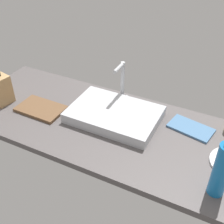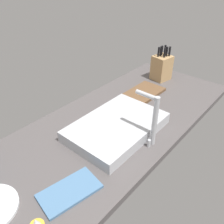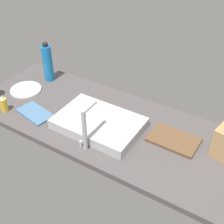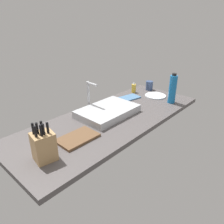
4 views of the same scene
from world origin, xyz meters
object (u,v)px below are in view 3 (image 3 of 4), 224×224
Objects in this scene: water_bottle at (48,63)px; cutting_board at (174,140)px; dish_towel at (35,113)px; sink_basin at (99,123)px; faucet at (85,126)px; soap_bottle at (4,104)px; dinner_plate at (26,90)px.

cutting_board is at bearing 171.98° from water_bottle.
dish_towel is (-19.19, 35.92, -12.61)cm from water_bottle.
water_bottle reaches higher than sink_basin.
faucet reaches higher than cutting_board.
soap_bottle is (58.26, 17.45, 2.04)cm from sink_basin.
sink_basin is 2.13× the size of dish_towel.
sink_basin is 60.85cm from soap_bottle.
water_bottle is at bearing -8.02° from cutting_board.
water_bottle reaches higher than cutting_board.
sink_basin is 64.03cm from dinner_plate.
dinner_plate is 28.61cm from dish_towel.
sink_basin is 1.74× the size of water_bottle.
faucet is 0.95× the size of cutting_board.
cutting_board is at bearing -163.76° from soap_bottle.
cutting_board is 1.18× the size of dish_towel.
water_bottle reaches higher than dish_towel.
faucet is 1.22× the size of dinner_plate.
soap_bottle is (99.76, 29.07, 4.05)cm from cutting_board.
sink_basin is 43.13cm from cutting_board.
water_bottle reaches higher than soap_bottle.
dinner_plate and dish_towel have the same top height.
faucet is at bearing 160.62° from dinner_plate.
soap_bottle is (62.07, -0.05, -9.69)cm from faucet.
soap_bottle is at bearing -0.05° from faucet.
cutting_board is 103.98cm from soap_bottle.
dish_towel is (-23.50, 16.33, 0.00)cm from dinner_plate.
faucet is at bearing 102.27° from sink_basin.
faucet is at bearing 170.44° from dish_towel.
dinner_plate is (5.42, -23.69, -4.35)cm from soap_bottle.
water_bottle is at bearing -23.51° from sink_basin.
water_bottle is (63.18, -43.33, -1.42)cm from faucet.
soap_bottle is 0.42× the size of water_bottle.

